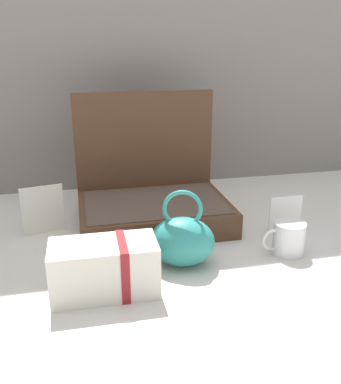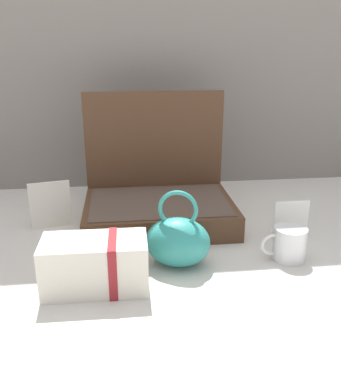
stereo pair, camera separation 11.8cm
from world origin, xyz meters
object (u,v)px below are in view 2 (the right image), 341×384
at_px(open_suitcase, 158,195).
at_px(teal_pouch_handbag, 178,241).
at_px(cream_toiletry_bag, 97,264).
at_px(info_card_left, 50,205).
at_px(coffee_mug, 289,244).
at_px(poster_card_right, 291,220).

xyz_separation_m(open_suitcase, teal_pouch_handbag, (0.02, -0.31, -0.01)).
xyz_separation_m(cream_toiletry_bag, info_card_left, (-0.16, 0.38, 0.01)).
bearing_deg(coffee_mug, poster_card_right, 66.47).
relative_size(open_suitcase, cream_toiletry_bag, 1.89).
relative_size(cream_toiletry_bag, coffee_mug, 2.01).
relative_size(open_suitcase, teal_pouch_handbag, 2.24).
bearing_deg(cream_toiletry_bag, info_card_left, 113.36).
xyz_separation_m(open_suitcase, poster_card_right, (0.38, -0.19, -0.03)).
distance_m(cream_toiletry_bag, coffee_mug, 0.52).
bearing_deg(info_card_left, open_suitcase, -7.76).
bearing_deg(cream_toiletry_bag, coffee_mug, 9.19).
xyz_separation_m(open_suitcase, info_card_left, (-0.34, -0.02, -0.01)).
distance_m(teal_pouch_handbag, coffee_mug, 0.31).
bearing_deg(info_card_left, poster_card_right, -24.03).
bearing_deg(teal_pouch_handbag, cream_toiletry_bag, -157.32).
relative_size(open_suitcase, info_card_left, 3.12).
relative_size(coffee_mug, poster_card_right, 1.05).
relative_size(teal_pouch_handbag, info_card_left, 1.39).
xyz_separation_m(teal_pouch_handbag, info_card_left, (-0.37, 0.29, 0.01)).
bearing_deg(poster_card_right, open_suitcase, 152.46).
xyz_separation_m(teal_pouch_handbag, poster_card_right, (0.36, 0.12, -0.01)).
distance_m(teal_pouch_handbag, cream_toiletry_bag, 0.22).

